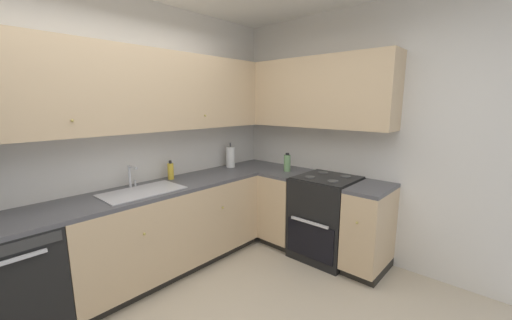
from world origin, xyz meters
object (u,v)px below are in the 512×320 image
at_px(oven_range, 326,217).
at_px(oil_bottle, 287,163).
at_px(soap_bottle, 171,171).
at_px(paper_towel_roll, 230,157).
at_px(dishwasher, 10,285).

relative_size(oven_range, oil_bottle, 4.79).
height_order(soap_bottle, paper_towel_roll, paper_towel_roll).
relative_size(dishwasher, oil_bottle, 3.95).
xyz_separation_m(dishwasher, soap_bottle, (1.44, 0.18, 0.55)).
bearing_deg(soap_bottle, dishwasher, -172.86).
xyz_separation_m(paper_towel_roll, oil_bottle, (0.29, -0.67, -0.03)).
relative_size(dishwasher, oven_range, 0.82).
distance_m(dishwasher, paper_towel_roll, 2.37).
xyz_separation_m(soap_bottle, paper_towel_roll, (0.85, -0.02, 0.04)).
bearing_deg(dishwasher, soap_bottle, 7.14).
bearing_deg(oil_bottle, dishwasher, 168.90).
bearing_deg(oven_range, soap_bottle, 133.64).
distance_m(soap_bottle, paper_towel_roll, 0.85).
bearing_deg(oven_range, oil_bottle, 92.07).
bearing_deg(soap_bottle, paper_towel_roll, -1.35).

